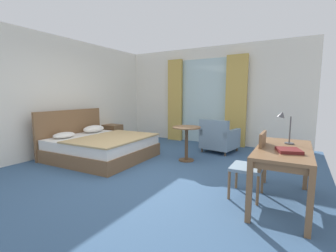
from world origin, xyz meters
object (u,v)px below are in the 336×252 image
(bed, at_px, (100,146))
(armchair_by_window, at_px, (219,139))
(nightstand, at_px, (113,134))
(writing_desk, at_px, (283,155))
(round_cafe_table, at_px, (187,136))
(desk_chair, at_px, (253,162))
(desk_lamp, at_px, (284,122))
(closed_book, at_px, (289,150))

(bed, relative_size, armchair_by_window, 2.28)
(nightstand, distance_m, writing_desk, 4.92)
(round_cafe_table, bearing_deg, desk_chair, -37.30)
(desk_lamp, distance_m, armchair_by_window, 2.64)
(bed, bearing_deg, desk_lamp, -2.50)
(closed_book, bearing_deg, desk_lamp, 82.12)
(writing_desk, distance_m, closed_book, 0.25)
(desk_chair, height_order, armchair_by_window, desk_chair)
(bed, height_order, nightstand, bed)
(desk_chair, relative_size, closed_book, 3.51)
(desk_chair, bearing_deg, desk_lamp, 39.60)
(desk_lamp, relative_size, closed_book, 1.75)
(writing_desk, relative_size, armchair_by_window, 1.59)
(nightstand, relative_size, desk_lamp, 1.21)
(desk_chair, xyz_separation_m, desk_lamp, (0.33, 0.27, 0.53))
(desk_chair, distance_m, desk_lamp, 0.68)
(writing_desk, height_order, desk_chair, desk_chair)
(writing_desk, xyz_separation_m, closed_book, (0.06, -0.22, 0.11))
(desk_lamp, relative_size, round_cafe_table, 0.62)
(closed_book, bearing_deg, armchair_by_window, 104.00)
(desk_chair, height_order, closed_book, desk_chair)
(desk_chair, distance_m, armchair_by_window, 2.60)
(armchair_by_window, distance_m, round_cafe_table, 1.19)
(desk_chair, xyz_separation_m, closed_book, (0.42, -0.22, 0.25))
(nightstand, bearing_deg, closed_book, -23.32)
(bed, xyz_separation_m, writing_desk, (3.69, -0.43, 0.38))
(armchair_by_window, bearing_deg, closed_book, -57.33)
(bed, relative_size, desk_lamp, 4.47)
(desk_chair, bearing_deg, closed_book, -28.15)
(nightstand, distance_m, desk_chair, 4.58)
(nightstand, bearing_deg, desk_lamp, -18.33)
(bed, bearing_deg, round_cafe_table, 23.35)
(desk_lamp, bearing_deg, round_cafe_table, 153.99)
(bed, bearing_deg, armchair_by_window, 41.35)
(nightstand, height_order, desk_chair, desk_chair)
(nightstand, bearing_deg, armchair_by_window, 9.91)
(desk_lamp, distance_m, closed_book, 0.58)
(round_cafe_table, bearing_deg, armchair_by_window, 71.91)
(writing_desk, xyz_separation_m, round_cafe_table, (-1.92, 1.19, -0.11))
(bed, distance_m, nightstand, 1.61)
(desk_chair, distance_m, round_cafe_table, 1.97)
(desk_lamp, bearing_deg, armchair_by_window, 126.90)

